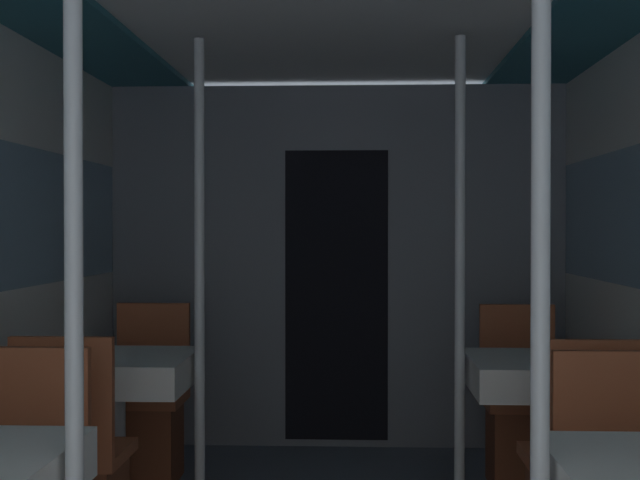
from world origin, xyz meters
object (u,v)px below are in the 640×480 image
support_pole_left_0 (74,319)px  chair_left_far_1 (147,425)px  chair_right_far_1 (522,429)px  support_pole_right_0 (540,321)px  support_pole_left_1 (199,279)px  dining_table_left_1 (116,377)px  dining_table_right_1 (546,380)px  support_pole_right_1 (460,280)px

support_pole_left_0 → chair_left_far_1: bearing=99.3°
chair_left_far_1 → chair_right_far_1: 2.02m
support_pole_left_0 → support_pole_right_0: size_ratio=1.00×
support_pole_left_1 → support_pole_right_0: bearing=-56.5°
support_pole_left_0 → dining_table_left_1: (-0.40, 1.84, -0.47)m
support_pole_right_0 → dining_table_right_1: (0.40, 1.84, -0.47)m
dining_table_left_1 → chair_left_far_1: bearing=90.0°
chair_right_far_1 → support_pole_right_1: (-0.40, -0.61, 0.83)m
dining_table_left_1 → support_pole_left_1: bearing=0.0°
support_pole_right_0 → dining_table_right_1: 1.94m
dining_table_left_1 → support_pole_right_1: (1.62, 0.00, 0.47)m
dining_table_left_1 → chair_right_far_1: (2.02, 0.61, -0.36)m
support_pole_left_0 → chair_left_far_1: support_pole_left_0 is taller
chair_left_far_1 → support_pole_right_0: bearing=123.4°
support_pole_left_0 → dining_table_right_1: support_pole_left_0 is taller
chair_left_far_1 → dining_table_right_1: (2.02, -0.61, 0.36)m
dining_table_left_1 → support_pole_right_0: size_ratio=0.34×
support_pole_left_1 → chair_right_far_1: size_ratio=2.38×
chair_left_far_1 → support_pole_left_0: bearing=99.3°
support_pole_left_0 → dining_table_right_1: size_ratio=2.95×
support_pole_right_0 → chair_right_far_1: 2.62m
dining_table_left_1 → support_pole_left_1: 0.61m
support_pole_left_0 → dining_table_left_1: bearing=102.2°
support_pole_right_1 → support_pole_left_0: bearing=-123.5°
dining_table_right_1 → support_pole_left_0: bearing=-131.3°
chair_left_far_1 → chair_right_far_1: bearing=-180.0°
support_pole_left_1 → dining_table_right_1: support_pole_left_1 is taller
chair_left_far_1 → support_pole_left_1: (0.40, -0.61, 0.83)m
dining_table_right_1 → support_pole_right_1: size_ratio=0.34×
support_pole_right_0 → support_pole_right_1: size_ratio=1.00×
chair_left_far_1 → dining_table_right_1: bearing=163.2°
dining_table_left_1 → support_pole_right_1: size_ratio=0.34×
dining_table_right_1 → chair_right_far_1: size_ratio=0.81×
chair_left_far_1 → support_pole_left_1: 1.10m
support_pole_left_1 → support_pole_right_0: same height
support_pole_left_0 → chair_right_far_1: 3.05m
chair_left_far_1 → support_pole_right_1: (1.62, -0.61, 0.83)m
support_pole_left_0 → dining_table_right_1: (1.62, 1.84, -0.47)m
support_pole_left_0 → support_pole_right_0: same height
support_pole_left_0 → support_pole_left_1: size_ratio=1.00×
support_pole_left_0 → chair_left_far_1: (-0.40, 2.45, -0.83)m
support_pole_left_0 → chair_right_far_1: size_ratio=2.38×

